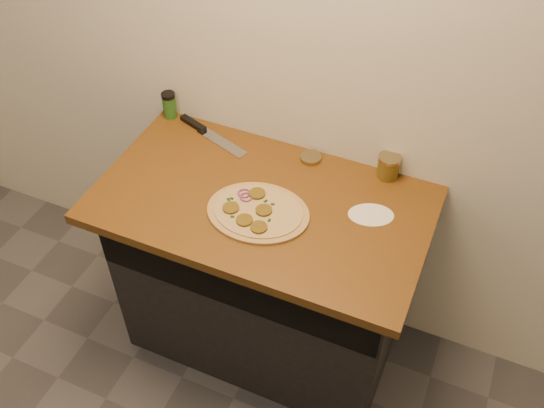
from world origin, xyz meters
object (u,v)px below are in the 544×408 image
at_px(pizza, 257,212).
at_px(salsa_jar, 388,166).
at_px(chefs_knife, 206,132).
at_px(spice_shaker, 169,105).

xyz_separation_m(pizza, salsa_jar, (0.36, 0.37, 0.04)).
bearing_deg(salsa_jar, pizza, -134.18).
bearing_deg(pizza, chefs_knife, 138.73).
height_order(chefs_knife, salsa_jar, salsa_jar).
bearing_deg(salsa_jar, chefs_knife, -176.60).
xyz_separation_m(pizza, spice_shaker, (-0.56, 0.37, 0.05)).
bearing_deg(pizza, salsa_jar, 45.82).
height_order(salsa_jar, spice_shaker, spice_shaker).
relative_size(chefs_knife, spice_shaker, 3.08).
distance_m(pizza, salsa_jar, 0.52).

